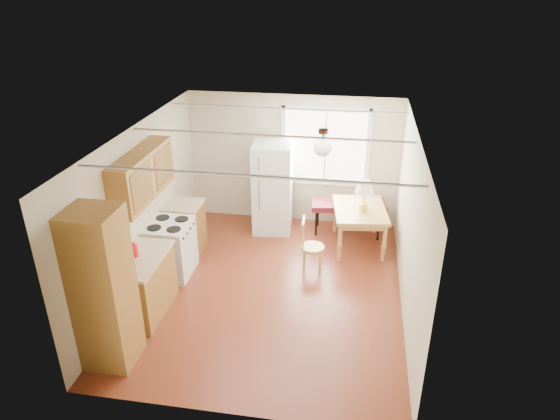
% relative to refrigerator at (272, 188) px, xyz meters
% --- Properties ---
extents(room_shell, '(4.60, 5.60, 2.62)m').
position_rel_refrigerator_xyz_m(room_shell, '(0.32, -2.00, 0.39)').
color(room_shell, '#521E11').
rests_on(room_shell, ground).
extents(kitchen_run, '(0.65, 3.40, 2.20)m').
position_rel_refrigerator_xyz_m(kitchen_run, '(-1.40, -2.63, -0.02)').
color(kitchen_run, brown).
rests_on(kitchen_run, ground).
extents(window_unit, '(1.64, 0.05, 1.51)m').
position_rel_refrigerator_xyz_m(window_unit, '(0.92, 0.48, 0.69)').
color(window_unit, white).
rests_on(window_unit, room_shell).
extents(pendant_light, '(0.26, 0.26, 0.40)m').
position_rel_refrigerator_xyz_m(pendant_light, '(1.02, -1.60, 1.38)').
color(pendant_light, black).
rests_on(pendant_light, room_shell).
extents(refrigerator, '(0.75, 0.76, 1.71)m').
position_rel_refrigerator_xyz_m(refrigerator, '(0.00, 0.00, 0.00)').
color(refrigerator, silver).
rests_on(refrigerator, ground).
extents(bench, '(1.43, 0.69, 0.63)m').
position_rel_refrigerator_xyz_m(bench, '(1.42, 0.07, -0.29)').
color(bench, '#58141E').
rests_on(bench, ground).
extents(dining_table, '(1.04, 1.29, 0.74)m').
position_rel_refrigerator_xyz_m(dining_table, '(1.63, -0.40, -0.22)').
color(dining_table, '#B78A46').
rests_on(dining_table, ground).
extents(chair, '(0.40, 0.39, 0.89)m').
position_rel_refrigerator_xyz_m(chair, '(0.82, -1.31, -0.35)').
color(chair, '#B78A46').
rests_on(chair, ground).
extents(table_lamp, '(0.32, 0.32, 0.56)m').
position_rel_refrigerator_xyz_m(table_lamp, '(1.68, -0.47, 0.29)').
color(table_lamp, gold).
rests_on(table_lamp, dining_table).
extents(coffee_maker, '(0.24, 0.29, 0.39)m').
position_rel_refrigerator_xyz_m(coffee_maker, '(-1.40, -3.32, 0.19)').
color(coffee_maker, black).
rests_on(coffee_maker, kitchen_run).
extents(kettle, '(0.12, 0.12, 0.22)m').
position_rel_refrigerator_xyz_m(kettle, '(-1.46, -2.82, 0.14)').
color(kettle, red).
rests_on(kettle, kitchen_run).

